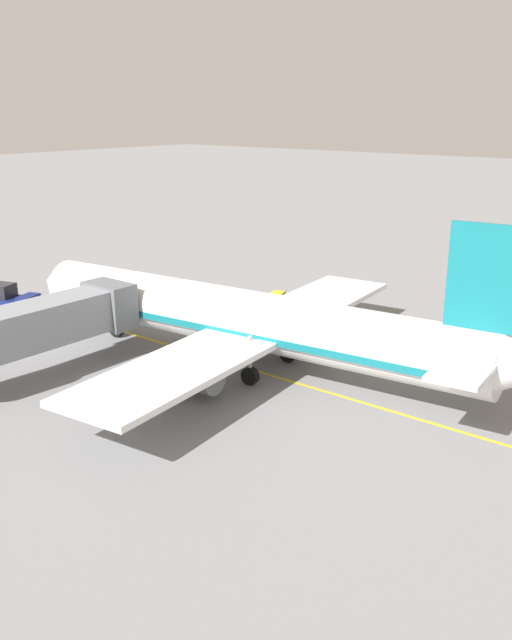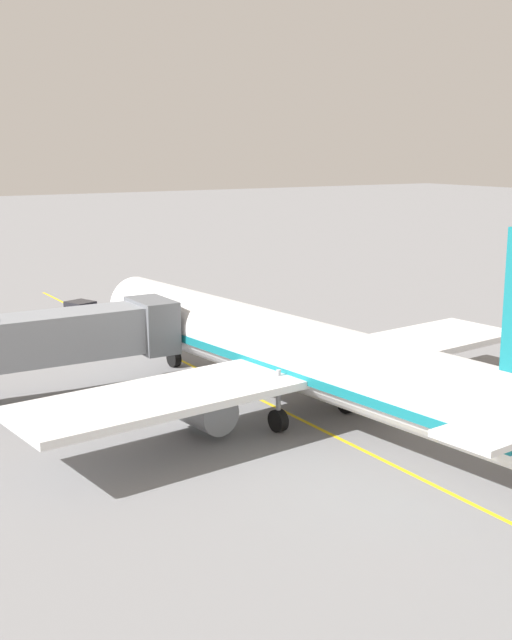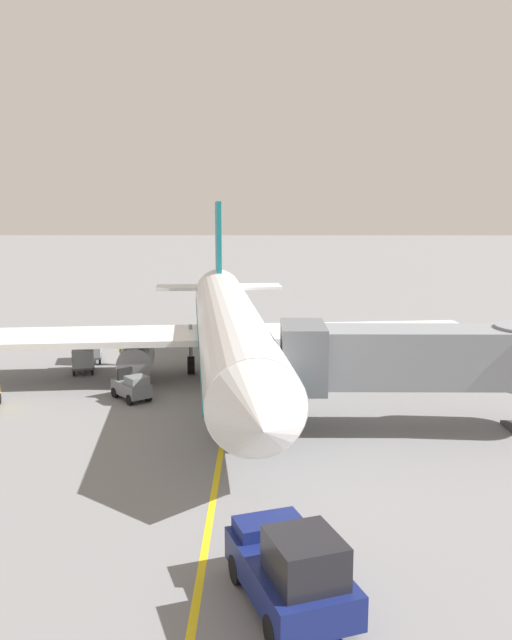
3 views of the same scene
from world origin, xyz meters
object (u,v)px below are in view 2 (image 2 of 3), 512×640
at_px(baggage_tug_trailing, 323,368).
at_px(baggage_cart_second_in_train, 488,390).
at_px(parked_airliner, 292,354).
at_px(baggage_tug_lead, 394,346).
at_px(pushback_tractor, 88,320).
at_px(ground_crew_wing_walker, 445,392).
at_px(baggage_cart_front, 447,378).
at_px(jet_bridge, 60,337).

distance_m(baggage_tug_trailing, baggage_cart_second_in_train, 9.82).
relative_size(parked_airliner, baggage_tug_trailing, 13.81).
relative_size(baggage_tug_lead, baggage_tug_trailing, 1.01).
bearing_deg(pushback_tractor, ground_crew_wing_walker, -69.60).
relative_size(parked_airliner, baggage_tug_lead, 13.73).
bearing_deg(baggage_cart_second_in_train, ground_crew_wing_walker, 158.63).
relative_size(baggage_cart_front, ground_crew_wing_walker, 1.76).
height_order(baggage_tug_lead, baggage_cart_second_in_train, baggage_tug_lead).
bearing_deg(baggage_cart_front, baggage_cart_second_in_train, -85.61).
height_order(jet_bridge, baggage_tug_trailing, jet_bridge).
bearing_deg(jet_bridge, baggage_tug_lead, -7.35).
relative_size(baggage_tug_trailing, baggage_cart_second_in_train, 0.91).
xyz_separation_m(pushback_tractor, baggage_cart_second_in_train, (12.13, -27.38, -0.15)).
distance_m(parked_airliner, baggage_tug_lead, 13.84).
bearing_deg(baggage_cart_second_in_train, baggage_cart_front, 94.39).
height_order(baggage_tug_lead, baggage_tug_trailing, same).
relative_size(pushback_tractor, baggage_tug_lead, 1.79).
relative_size(baggage_tug_lead, ground_crew_wing_walker, 1.61).
xyz_separation_m(parked_airliner, baggage_cart_second_in_train, (9.46, -4.63, -2.24)).
height_order(baggage_tug_lead, baggage_cart_front, baggage_tug_lead).
bearing_deg(jet_bridge, ground_crew_wing_walker, -37.31).
bearing_deg(baggage_cart_second_in_train, jet_bridge, 144.36).
relative_size(baggage_tug_trailing, ground_crew_wing_walker, 1.60).
bearing_deg(baggage_tug_trailing, pushback_tractor, 112.54).
distance_m(baggage_tug_lead, baggage_tug_trailing, 7.40).
relative_size(jet_bridge, baggage_tug_lead, 4.82).
height_order(jet_bridge, baggage_tug_lead, jet_bridge).
distance_m(baggage_tug_lead, baggage_cart_second_in_train, 11.01).
xyz_separation_m(parked_airliner, baggage_cart_front, (9.24, -1.82, -2.24)).
distance_m(jet_bridge, ground_crew_wing_walker, 20.84).
distance_m(parked_airliner, baggage_tug_trailing, 6.99).
distance_m(jet_bridge, pushback_tractor, 15.61).
distance_m(parked_airliner, jet_bridge, 12.79).
bearing_deg(ground_crew_wing_walker, baggage_tug_trailing, 105.13).
bearing_deg(baggage_tug_lead, baggage_cart_front, -110.68).
bearing_deg(baggage_cart_second_in_train, pushback_tractor, 113.90).
height_order(baggage_tug_trailing, baggage_cart_second_in_train, baggage_tug_trailing).
bearing_deg(parked_airliner, baggage_cart_second_in_train, -26.06).
bearing_deg(baggage_tug_trailing, baggage_tug_lead, 14.78).
xyz_separation_m(parked_airliner, baggage_tug_trailing, (5.05, 4.15, -2.47)).
distance_m(jet_bridge, baggage_cart_front, 21.49).
bearing_deg(baggage_tug_trailing, baggage_cart_second_in_train, -63.32).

